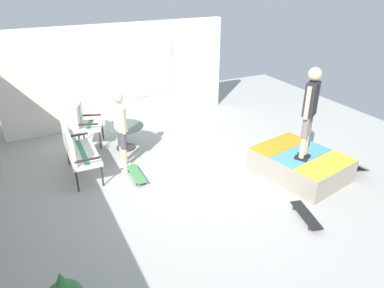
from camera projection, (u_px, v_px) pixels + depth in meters
The scene contains 10 objects.
ground_plane at pixel (203, 183), 7.23m from camera, with size 12.00×12.00×0.10m, color #A8A8A3.
house_facade at pixel (120, 75), 9.50m from camera, with size 0.23×6.00×2.60m.
skate_ramp at pixel (301, 164), 7.33m from camera, with size 2.03×2.26×0.49m.
patio_bench at pixel (76, 149), 7.11m from camera, with size 1.26×0.57×1.02m.
patio_chair_near_house at pixel (85, 121), 8.42m from camera, with size 0.77×0.73×1.02m.
patio_table at pixel (125, 132), 8.34m from camera, with size 0.90×0.90×0.57m.
person_watching at pixel (120, 124), 7.36m from camera, with size 0.48×0.26×1.65m.
person_skater at pixel (310, 107), 6.58m from camera, with size 0.35×0.43×1.80m.
skateboard_by_bench at pixel (136, 174), 7.27m from camera, with size 0.80×0.21×0.10m.
skateboard_spare at pixel (306, 215), 6.07m from camera, with size 0.82×0.40×0.10m.
Camera 1 is at (-5.40, 2.96, 3.83)m, focal length 33.63 mm.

